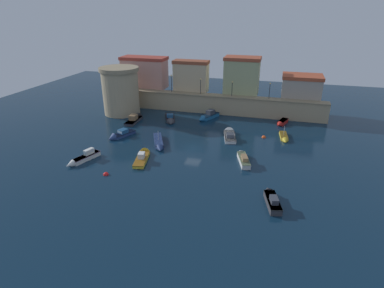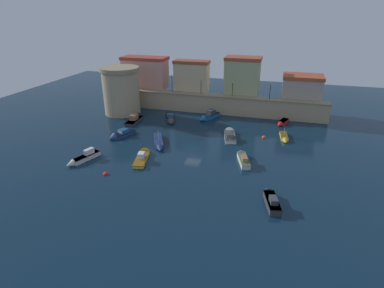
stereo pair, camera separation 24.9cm
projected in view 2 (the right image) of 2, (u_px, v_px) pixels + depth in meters
The scene contains 22 objects.
ground_plane at pixel (193, 148), 52.82m from camera, with size 113.66×113.66×0.00m, color #0C2338.
quay_wall at pixel (217, 104), 69.71m from camera, with size 46.12×2.52×4.09m.
old_town_backdrop at pixel (212, 77), 71.25m from camera, with size 45.24×6.16×8.08m.
fortress_tower at pixel (121, 90), 68.54m from camera, with size 8.35×8.35×10.10m.
quay_lamp_0 at pixel (172, 81), 70.53m from camera, with size 0.32×0.32×3.83m.
quay_lamp_1 at pixel (201, 84), 68.94m from camera, with size 0.32×0.32×3.42m.
quay_lamp_2 at pixel (233, 86), 67.25m from camera, with size 0.32×0.32×3.22m.
quay_lamp_3 at pixel (270, 88), 65.26m from camera, with size 0.32×0.32×3.34m.
moored_boat_0 at pixel (159, 143), 54.13m from camera, with size 4.32×7.23×2.61m.
moored_boat_1 at pixel (271, 199), 38.00m from camera, with size 2.64×5.69×1.66m.
moored_boat_2 at pixel (243, 158), 48.38m from camera, with size 2.98×6.21×1.56m.
moored_boat_3 at pixel (284, 138), 56.41m from camera, with size 1.76×5.17×2.43m.
moored_boat_4 at pixel (282, 123), 63.45m from camera, with size 2.47×4.38×1.12m.
moored_boat_5 at pixel (83, 158), 48.41m from camera, with size 3.02×6.09×1.74m.
moored_boat_6 at pixel (208, 116), 66.64m from camera, with size 3.94×6.13×2.08m.
moored_boat_7 at pixel (171, 119), 65.47m from camera, with size 4.04×6.66×1.76m.
moored_boat_8 at pixel (143, 155), 49.53m from camera, with size 3.00×6.98×1.83m.
moored_boat_9 at pixel (120, 135), 57.44m from camera, with size 3.75×5.77×1.75m.
moored_boat_10 at pixel (230, 134), 57.90m from camera, with size 3.31×7.03×1.79m.
moored_boat_11 at pixel (136, 118), 65.76m from camera, with size 2.09×7.02×2.16m.
mooring_buoy_0 at pixel (106, 174), 44.62m from camera, with size 0.77×0.77×0.77m, color red.
mooring_buoy_1 at pixel (264, 138), 57.22m from camera, with size 0.76×0.76×0.76m, color #EA4C19.
Camera 2 is at (13.00, -46.38, 21.69)m, focal length 29.62 mm.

